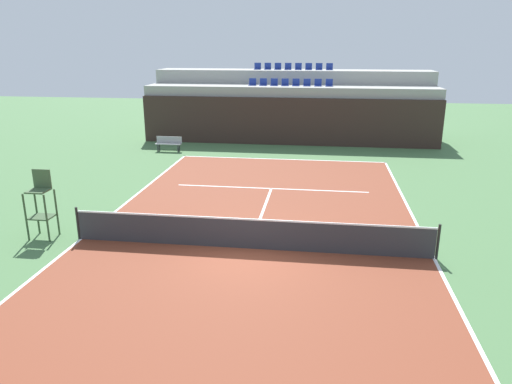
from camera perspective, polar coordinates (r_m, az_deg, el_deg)
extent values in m
plane|color=#477042|center=(14.78, -0.82, -6.74)|extent=(80.00, 80.00, 0.00)
cube|color=brown|center=(14.78, -0.82, -6.72)|extent=(11.00, 24.00, 0.01)
cube|color=white|center=(26.09, 3.12, 3.90)|extent=(11.00, 0.10, 0.00)
cube|color=white|center=(16.45, -20.03, -5.25)|extent=(0.10, 24.00, 0.00)
cube|color=white|center=(15.03, 20.38, -7.43)|extent=(0.10, 24.00, 0.00)
cube|color=white|center=(20.74, 1.83, 0.42)|extent=(8.26, 0.10, 0.00)
cube|color=white|center=(17.72, 0.73, -2.54)|extent=(0.10, 6.40, 0.00)
cube|color=#33231E|center=(29.73, 3.82, 8.32)|extent=(18.22, 0.30, 2.87)
cube|color=#9E9E99|center=(31.02, 4.02, 9.25)|extent=(18.22, 2.40, 3.46)
cube|color=#9E9E99|center=(33.34, 4.32, 10.54)|extent=(18.22, 2.40, 4.32)
cube|color=navy|center=(31.08, -0.44, 12.55)|extent=(0.44, 0.44, 0.04)
cube|color=navy|center=(31.26, -0.39, 12.98)|extent=(0.44, 0.04, 0.40)
cube|color=navy|center=(30.99, 0.84, 12.54)|extent=(0.44, 0.44, 0.04)
cube|color=navy|center=(31.17, 0.89, 12.97)|extent=(0.44, 0.04, 0.40)
cube|color=navy|center=(30.91, 2.14, 12.52)|extent=(0.44, 0.44, 0.04)
cube|color=navy|center=(31.09, 2.18, 12.95)|extent=(0.44, 0.04, 0.40)
cube|color=navy|center=(30.85, 3.44, 12.49)|extent=(0.44, 0.44, 0.04)
cube|color=navy|center=(31.03, 3.47, 12.92)|extent=(0.44, 0.04, 0.40)
cube|color=navy|center=(30.80, 4.74, 12.45)|extent=(0.44, 0.44, 0.04)
cube|color=navy|center=(30.99, 4.77, 12.89)|extent=(0.44, 0.04, 0.40)
cube|color=navy|center=(30.77, 6.05, 12.41)|extent=(0.44, 0.44, 0.04)
cube|color=navy|center=(30.96, 6.07, 12.85)|extent=(0.44, 0.04, 0.40)
cube|color=navy|center=(30.76, 7.35, 12.37)|extent=(0.44, 0.44, 0.04)
cube|color=navy|center=(30.94, 7.37, 12.80)|extent=(0.44, 0.04, 0.40)
cube|color=navy|center=(30.76, 8.66, 12.32)|extent=(0.44, 0.44, 0.04)
cube|color=navy|center=(30.94, 8.68, 12.75)|extent=(0.44, 0.04, 0.40)
cube|color=navy|center=(33.39, 0.16, 14.35)|extent=(0.44, 0.44, 0.04)
cube|color=navy|center=(33.58, 0.21, 14.74)|extent=(0.44, 0.04, 0.40)
cube|color=navy|center=(33.31, 1.37, 14.34)|extent=(0.44, 0.44, 0.04)
cube|color=navy|center=(33.50, 1.41, 14.73)|extent=(0.44, 0.04, 0.40)
cube|color=navy|center=(33.24, 2.58, 14.32)|extent=(0.44, 0.44, 0.04)
cube|color=navy|center=(33.43, 2.62, 14.72)|extent=(0.44, 0.04, 0.40)
cube|color=navy|center=(33.18, 3.80, 14.30)|extent=(0.44, 0.44, 0.04)
cube|color=navy|center=(33.37, 3.83, 14.69)|extent=(0.44, 0.04, 0.40)
cube|color=navy|center=(33.14, 5.02, 14.27)|extent=(0.44, 0.44, 0.04)
cube|color=navy|center=(33.33, 5.05, 14.66)|extent=(0.44, 0.04, 0.40)
cube|color=navy|center=(33.11, 6.25, 14.23)|extent=(0.44, 0.44, 0.04)
cube|color=navy|center=(33.30, 6.27, 14.63)|extent=(0.44, 0.04, 0.40)
cube|color=navy|center=(33.10, 7.47, 14.19)|extent=(0.44, 0.44, 0.04)
cube|color=navy|center=(33.29, 7.49, 14.58)|extent=(0.44, 0.04, 0.40)
cube|color=navy|center=(33.10, 8.70, 14.14)|extent=(0.44, 0.44, 0.04)
cube|color=navy|center=(33.29, 8.71, 14.53)|extent=(0.44, 0.04, 0.40)
cylinder|color=black|center=(16.28, -20.38, -3.49)|extent=(0.08, 0.08, 1.07)
cylinder|color=black|center=(14.83, 20.78, -5.55)|extent=(0.08, 0.08, 1.07)
cube|color=#333338|center=(14.60, -0.83, -5.05)|extent=(10.90, 0.02, 0.92)
cube|color=white|center=(14.42, -0.84, -3.27)|extent=(10.90, 0.04, 0.05)
cylinder|color=#334C2D|center=(16.75, -25.63, -2.73)|extent=(0.06, 0.06, 1.55)
cylinder|color=#334C2D|center=(16.38, -23.57, -2.89)|extent=(0.06, 0.06, 1.55)
cylinder|color=#334C2D|center=(17.22, -24.56, -2.07)|extent=(0.06, 0.06, 1.55)
cylinder|color=#334C2D|center=(16.86, -22.55, -2.21)|extent=(0.06, 0.06, 1.55)
cube|color=#334C2D|center=(16.82, -24.05, -2.71)|extent=(0.70, 0.60, 0.04)
cube|color=#3F5938|center=(16.57, -24.41, 0.14)|extent=(0.60, 0.60, 0.05)
cube|color=#3F5938|center=(16.71, -24.05, 1.48)|extent=(0.60, 0.04, 0.60)
cube|color=#99999E|center=(28.39, -10.34, 5.64)|extent=(1.50, 0.40, 0.05)
cube|color=#99999E|center=(28.51, -10.25, 6.15)|extent=(1.50, 0.04, 0.36)
cube|color=#2D2D33|center=(28.50, -11.55, 5.13)|extent=(0.06, 0.06, 0.42)
cube|color=#2D2D33|center=(28.12, -9.23, 5.10)|extent=(0.06, 0.06, 0.42)
cube|color=#2D2D33|center=(28.75, -11.37, 5.25)|extent=(0.06, 0.06, 0.42)
cube|color=#2D2D33|center=(28.39, -9.07, 5.22)|extent=(0.06, 0.06, 0.42)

